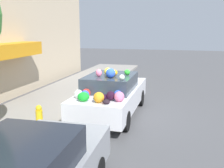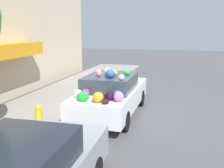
# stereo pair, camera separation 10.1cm
# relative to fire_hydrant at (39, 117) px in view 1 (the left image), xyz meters

# --- Properties ---
(ground_plane) EXTENTS (60.00, 60.00, 0.00)m
(ground_plane) POSITION_rel_fire_hydrant_xyz_m (2.15, -1.64, -0.48)
(ground_plane) COLOR #4C4C4F
(sidewalk_curb) EXTENTS (24.00, 3.20, 0.14)m
(sidewalk_curb) POSITION_rel_fire_hydrant_xyz_m (2.15, 1.06, -0.41)
(sidewalk_curb) COLOR gray
(sidewalk_curb) RESTS_ON ground
(fire_hydrant) EXTENTS (0.20, 0.20, 0.70)m
(fire_hydrant) POSITION_rel_fire_hydrant_xyz_m (0.00, 0.00, 0.00)
(fire_hydrant) COLOR gold
(fire_hydrant) RESTS_ON sidewalk_curb
(art_car) EXTENTS (4.49, 1.82, 1.78)m
(art_car) POSITION_rel_fire_hydrant_xyz_m (2.06, -1.64, 0.30)
(art_car) COLOR silver
(art_car) RESTS_ON ground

